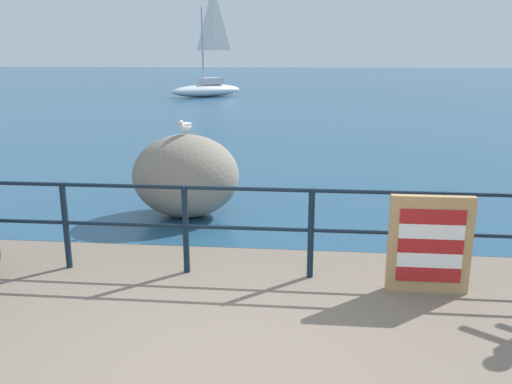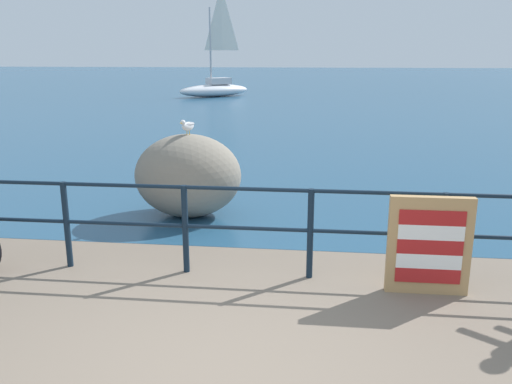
% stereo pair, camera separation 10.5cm
% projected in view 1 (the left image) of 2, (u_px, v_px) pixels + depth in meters
% --- Properties ---
extents(ground_plane, '(120.00, 120.00, 0.10)m').
position_uv_depth(ground_plane, '(294.00, 111.00, 23.36)').
color(ground_plane, '#756656').
extents(sea_surface, '(120.00, 90.00, 0.01)m').
position_uv_depth(sea_surface, '(302.00, 80.00, 50.12)').
color(sea_surface, navy).
rests_on(sea_surface, ground_plane).
extents(promenade_railing, '(9.89, 0.07, 1.02)m').
position_uv_depth(promenade_railing, '(248.00, 221.00, 5.85)').
color(promenade_railing, black).
rests_on(promenade_railing, ground_plane).
extents(folded_deckchair_stack, '(0.84, 0.10, 1.04)m').
position_uv_depth(folded_deckchair_stack, '(430.00, 245.00, 5.45)').
color(folded_deckchair_stack, tan).
rests_on(folded_deckchair_stack, ground_plane).
extents(breakwater_boulder_main, '(1.62, 1.37, 1.26)m').
position_uv_depth(breakwater_boulder_main, '(186.00, 176.00, 8.02)').
color(breakwater_boulder_main, gray).
rests_on(breakwater_boulder_main, ground).
extents(seagull, '(0.21, 0.34, 0.23)m').
position_uv_depth(seagull, '(185.00, 126.00, 7.78)').
color(seagull, gold).
rests_on(seagull, breakwater_boulder_main).
extents(sailboat, '(4.19, 3.84, 6.16)m').
position_uv_depth(sailboat, '(207.00, 84.00, 30.39)').
color(sailboat, white).
rests_on(sailboat, sea_surface).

